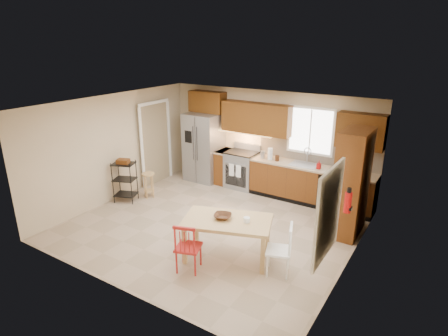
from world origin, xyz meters
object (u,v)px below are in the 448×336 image
object	(u,v)px
chair_white	(279,250)
table_jar	(247,221)
fire_extinguisher	(348,202)
range_stove	(242,170)
table_bowl	(223,218)
utility_cart	(125,181)
refrigerator	(204,147)
bar_stool	(149,185)
soap_bottle	(319,165)
chair_red	(188,246)
pantry	(352,183)
dining_table	(227,239)

from	to	relation	value
chair_white	table_jar	xyz separation A→B (m)	(-0.62, 0.04, 0.33)
table_jar	fire_extinguisher	bearing A→B (deg)	32.90
range_stove	table_bowl	distance (m)	3.34
fire_extinguisher	utility_cart	xyz separation A→B (m)	(-5.06, -0.21, -0.61)
refrigerator	bar_stool	distance (m)	1.89
range_stove	fire_extinguisher	xyz separation A→B (m)	(3.18, -2.04, 0.64)
soap_bottle	bar_stool	bearing A→B (deg)	-154.45
soap_bottle	table_jar	size ratio (longest dim) A/B	1.56
fire_extinguisher	bar_stool	size ratio (longest dim) A/B	0.58
table_jar	chair_red	bearing A→B (deg)	-132.33
bar_stool	range_stove	bearing A→B (deg)	52.07
pantry	utility_cart	world-z (taller)	pantry
fire_extinguisher	utility_cart	size ratio (longest dim) A/B	0.37
chair_white	fire_extinguisher	bearing A→B (deg)	-58.74
dining_table	table_jar	size ratio (longest dim) A/B	12.23
pantry	chair_red	xyz separation A→B (m)	(-1.89, -2.70, -0.61)
table_bowl	utility_cart	size ratio (longest dim) A/B	0.31
fire_extinguisher	soap_bottle	bearing A→B (deg)	120.53
dining_table	utility_cart	distance (m)	3.42
soap_bottle	bar_stool	world-z (taller)	soap_bottle
fire_extinguisher	utility_cart	distance (m)	5.10
range_stove	chair_red	xyz separation A→B (m)	(1.09, -3.69, -0.02)
refrigerator	table_jar	world-z (taller)	refrigerator
table_bowl	table_jar	xyz separation A→B (m)	(0.42, 0.09, 0.03)
range_stove	fire_extinguisher	size ratio (longest dim) A/B	2.56
chair_red	table_jar	distance (m)	1.06
pantry	table_jar	xyz separation A→B (m)	(-1.21, -1.96, -0.28)
range_stove	chair_white	xyz separation A→B (m)	(2.39, -2.99, -0.02)
bar_stool	chair_white	bearing A→B (deg)	-13.77
fire_extinguisher	table_bowl	world-z (taller)	fire_extinguisher
range_stove	bar_stool	xyz separation A→B (m)	(-1.56, -1.80, -0.15)
chair_red	bar_stool	xyz separation A→B (m)	(-2.65, 1.89, -0.13)
refrigerator	chair_white	xyz separation A→B (m)	(3.54, -2.93, -0.47)
utility_cart	table_bowl	bearing A→B (deg)	-35.68
utility_cart	bar_stool	bearing A→B (deg)	32.28
table_bowl	chair_red	bearing A→B (deg)	-111.54
range_stove	chair_white	world-z (taller)	range_stove
fire_extinguisher	range_stove	bearing A→B (deg)	147.38
chair_red	chair_white	bearing A→B (deg)	9.01
refrigerator	dining_table	world-z (taller)	refrigerator
pantry	soap_bottle	bearing A→B (deg)	136.55
refrigerator	pantry	bearing A→B (deg)	-12.62
refrigerator	bar_stool	world-z (taller)	refrigerator
range_stove	soap_bottle	distance (m)	2.10
range_stove	table_jar	distance (m)	3.45
chair_red	table_bowl	xyz separation A→B (m)	(0.26, 0.65, 0.30)
bar_stool	pantry	bearing A→B (deg)	13.16
refrigerator	pantry	xyz separation A→B (m)	(4.13, -0.93, 0.14)
pantry	fire_extinguisher	size ratio (longest dim) A/B	5.83
chair_white	table_bowl	xyz separation A→B (m)	(-1.04, -0.05, 0.30)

